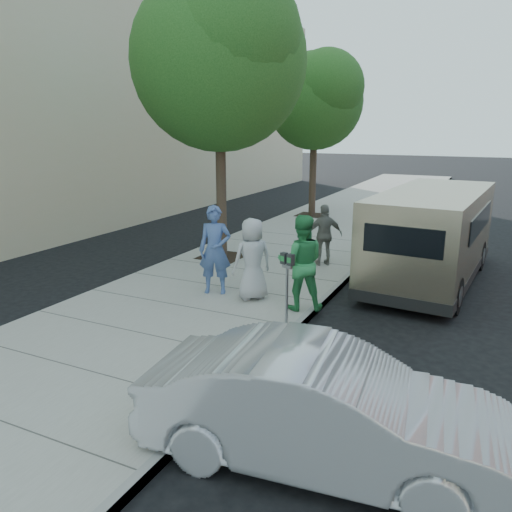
# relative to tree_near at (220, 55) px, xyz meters

# --- Properties ---
(ground) EXTENTS (120.00, 120.00, 0.00)m
(ground) POSITION_rel_tree_near_xyz_m (2.25, -2.40, -5.55)
(ground) COLOR black
(ground) RESTS_ON ground
(sidewalk) EXTENTS (5.00, 60.00, 0.15)m
(sidewalk) POSITION_rel_tree_near_xyz_m (1.25, -2.40, -5.47)
(sidewalk) COLOR gray
(sidewalk) RESTS_ON ground
(curb_face) EXTENTS (0.12, 60.00, 0.16)m
(curb_face) POSITION_rel_tree_near_xyz_m (3.69, -2.40, -5.47)
(curb_face) COLOR gray
(curb_face) RESTS_ON ground
(tree_near) EXTENTS (4.62, 4.60, 7.53)m
(tree_near) POSITION_rel_tree_near_xyz_m (0.00, 0.00, 0.00)
(tree_near) COLOR black
(tree_near) RESTS_ON sidewalk
(tree_far) EXTENTS (3.92, 3.80, 6.49)m
(tree_far) POSITION_rel_tree_near_xyz_m (-0.00, 7.60, -0.66)
(tree_far) COLOR black
(tree_far) RESTS_ON sidewalk
(parking_meter) EXTENTS (0.30, 0.19, 1.36)m
(parking_meter) POSITION_rel_tree_near_xyz_m (3.50, -3.82, -4.41)
(parking_meter) COLOR gray
(parking_meter) RESTS_ON sidewalk
(van) EXTENTS (2.52, 6.27, 2.28)m
(van) POSITION_rel_tree_near_xyz_m (5.53, 0.61, -4.34)
(van) COLOR tan
(van) RESTS_ON ground
(sedan) EXTENTS (4.33, 1.91, 1.38)m
(sedan) POSITION_rel_tree_near_xyz_m (5.35, -7.22, -4.85)
(sedan) COLOR silver
(sedan) RESTS_ON ground
(person_officer) EXTENTS (0.84, 0.69, 1.96)m
(person_officer) POSITION_rel_tree_near_xyz_m (1.39, -2.84, -4.42)
(person_officer) COLOR #486199
(person_officer) RESTS_ON sidewalk
(person_green_shirt) EXTENTS (1.16, 1.05, 1.94)m
(person_green_shirt) POSITION_rel_tree_near_xyz_m (3.45, -2.98, -4.43)
(person_green_shirt) COLOR #2F8F4B
(person_green_shirt) RESTS_ON sidewalk
(person_gray_shirt) EXTENTS (0.99, 1.02, 1.76)m
(person_gray_shirt) POSITION_rel_tree_near_xyz_m (2.31, -2.85, -4.51)
(person_gray_shirt) COLOR #AFAFB2
(person_gray_shirt) RESTS_ON sidewalk
(person_striped_polo) EXTENTS (1.02, 0.85, 1.63)m
(person_striped_polo) POSITION_rel_tree_near_xyz_m (2.84, 0.42, -4.58)
(person_striped_polo) COLOR gray
(person_striped_polo) RESTS_ON sidewalk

